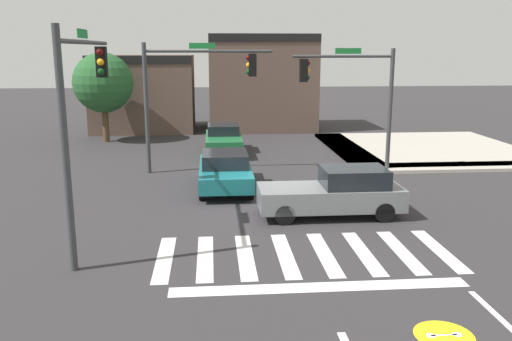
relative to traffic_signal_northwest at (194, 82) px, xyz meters
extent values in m
plane|color=#302D30|center=(3.07, -5.53, -3.90)|extent=(120.00, 120.00, 0.00)
cube|color=silver|center=(-0.57, -10.03, -3.89)|extent=(0.41, 3.15, 0.01)
cube|color=silver|center=(0.47, -10.03, -3.89)|extent=(0.41, 3.15, 0.01)
cube|color=silver|center=(1.51, -10.03, -3.89)|extent=(0.41, 3.15, 0.01)
cube|color=silver|center=(2.55, -10.03, -3.89)|extent=(0.41, 3.15, 0.01)
cube|color=silver|center=(3.59, -10.03, -3.89)|extent=(0.41, 3.15, 0.01)
cube|color=silver|center=(4.63, -10.03, -3.89)|extent=(0.41, 3.15, 0.01)
cube|color=silver|center=(5.68, -10.03, -3.89)|extent=(0.41, 3.15, 0.01)
cube|color=silver|center=(6.72, -10.03, -3.89)|extent=(0.41, 3.15, 0.01)
cube|color=white|center=(3.07, -12.03, -3.89)|extent=(6.80, 0.50, 0.01)
cylinder|color=yellow|center=(4.98, -14.29, -3.89)|extent=(1.13, 1.13, 0.01)
cylinder|color=white|center=(4.73, -14.29, -3.89)|extent=(0.18, 0.18, 0.00)
cylinder|color=white|center=(5.23, -14.29, -3.89)|extent=(0.18, 0.18, 0.00)
cube|color=white|center=(4.98, -14.29, -3.89)|extent=(0.51, 0.05, 0.00)
cube|color=#B2AA9E|center=(12.07, -0.33, -3.82)|extent=(10.00, 1.60, 0.15)
cube|color=#B2AA9E|center=(7.87, 4.47, -3.82)|extent=(1.60, 10.00, 0.15)
cube|color=#B2AA9E|center=(12.07, 4.47, -3.82)|extent=(10.00, 10.00, 0.15)
cube|color=brown|center=(-3.70, 13.16, -1.45)|extent=(6.46, 5.38, 4.89)
cube|color=black|center=(-3.70, 10.67, 0.75)|extent=(6.46, 0.50, 0.50)
cube|color=brown|center=(4.06, 13.09, -0.79)|extent=(6.94, 5.23, 6.21)
cube|color=black|center=(4.06, 10.67, 2.06)|extent=(6.94, 0.50, 0.50)
cylinder|color=#383A3D|center=(-2.04, 0.00, -1.13)|extent=(0.18, 0.18, 5.54)
cylinder|color=#383A3D|center=(0.64, 0.00, 1.28)|extent=(5.36, 0.12, 0.12)
cube|color=black|center=(2.48, 0.00, 0.71)|extent=(0.32, 0.32, 0.95)
sphere|color=#470A0A|center=(2.31, 0.00, 1.00)|extent=(0.22, 0.22, 0.22)
sphere|color=orange|center=(2.31, 0.00, 0.71)|extent=(0.22, 0.22, 0.22)
sphere|color=#0C3814|center=(2.31, 0.00, 0.41)|extent=(0.22, 0.22, 0.22)
cube|color=#197233|center=(0.37, 0.00, 1.50)|extent=(1.10, 0.03, 0.24)
cylinder|color=#383A3D|center=(8.36, -0.60, -1.25)|extent=(0.18, 0.18, 5.30)
cylinder|color=#383A3D|center=(6.22, -0.60, 1.07)|extent=(4.27, 0.12, 0.12)
cube|color=black|center=(4.57, -0.60, 0.50)|extent=(0.32, 0.32, 0.95)
sphere|color=#470A0A|center=(4.74, -0.60, 0.79)|extent=(0.22, 0.22, 0.22)
sphere|color=orange|center=(4.74, -0.60, 0.50)|extent=(0.22, 0.22, 0.22)
sphere|color=#0C3814|center=(4.74, -0.60, 0.20)|extent=(0.22, 0.22, 0.22)
cube|color=#197233|center=(6.44, -0.60, 1.29)|extent=(1.10, 0.03, 0.24)
cylinder|color=#383A3D|center=(-2.70, -10.56, -0.99)|extent=(0.18, 0.18, 5.82)
cylinder|color=#383A3D|center=(-2.70, -7.71, 1.55)|extent=(0.12, 5.71, 0.12)
cube|color=black|center=(-2.70, -5.65, 0.97)|extent=(0.32, 0.32, 0.95)
sphere|color=#470A0A|center=(-2.70, -5.82, 1.27)|extent=(0.22, 0.22, 0.22)
sphere|color=orange|center=(-2.70, -5.82, 0.97)|extent=(0.22, 0.22, 0.22)
sphere|color=#0C3814|center=(-2.70, -5.82, 0.68)|extent=(0.22, 0.22, 0.22)
cube|color=#197233|center=(-2.70, -7.99, 1.77)|extent=(0.03, 1.10, 0.24)
cube|color=#1E6638|center=(1.30, 4.23, -3.27)|extent=(1.81, 4.37, 0.63)
cube|color=black|center=(1.30, 4.73, -2.71)|extent=(1.59, 1.87, 0.50)
cylinder|color=black|center=(2.10, 2.74, -3.56)|extent=(0.22, 0.68, 0.68)
cylinder|color=black|center=(0.50, 2.74, -3.56)|extent=(0.22, 0.68, 0.68)
cylinder|color=black|center=(2.10, 5.72, -3.56)|extent=(0.22, 0.68, 0.68)
cylinder|color=black|center=(0.50, 5.72, -3.56)|extent=(0.22, 0.68, 0.68)
cube|color=slate|center=(4.44, -6.77, -3.27)|extent=(4.58, 1.74, 0.69)
cube|color=black|center=(5.20, -6.77, -2.62)|extent=(2.03, 1.54, 0.60)
cylinder|color=black|center=(2.88, -7.53, -3.58)|extent=(0.63, 0.22, 0.63)
cylinder|color=black|center=(2.88, -6.01, -3.58)|extent=(0.63, 0.22, 0.63)
cylinder|color=black|center=(5.99, -7.53, -3.58)|extent=(0.63, 0.22, 0.63)
cylinder|color=black|center=(5.99, -6.01, -3.58)|extent=(0.63, 0.22, 0.63)
cube|color=#196B70|center=(1.18, -2.95, -3.29)|extent=(1.95, 4.63, 0.57)
cube|color=black|center=(1.18, -2.96, -2.74)|extent=(1.71, 2.06, 0.52)
cylinder|color=black|center=(2.04, -4.52, -3.54)|extent=(0.22, 0.72, 0.72)
cylinder|color=black|center=(0.31, -4.52, -3.54)|extent=(0.22, 0.72, 0.72)
cylinder|color=black|center=(2.04, -1.37, -3.54)|extent=(0.22, 0.72, 0.72)
cylinder|color=black|center=(0.31, -1.37, -3.54)|extent=(0.22, 0.72, 0.72)
cylinder|color=#4C3823|center=(-5.43, 8.47, -2.50)|extent=(0.36, 0.36, 2.80)
sphere|color=#235628|center=(-5.43, 8.47, -0.50)|extent=(3.41, 3.41, 3.41)
camera|label=1|loc=(0.69, -23.13, 1.35)|focal=37.73mm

